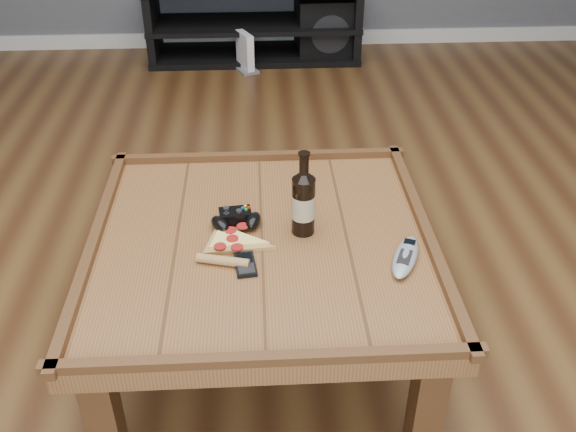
{
  "coord_description": "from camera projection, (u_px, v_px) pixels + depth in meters",
  "views": [
    {
      "loc": [
        -0.01,
        -1.52,
        1.55
      ],
      "look_at": [
        0.08,
        0.01,
        0.52
      ],
      "focal_mm": 40.0,
      "sensor_mm": 36.0,
      "label": 1
    }
  ],
  "objects": [
    {
      "name": "ground",
      "position": [
        265.0,
        349.0,
        2.13
      ],
      "size": [
        6.0,
        6.0,
        0.0
      ],
      "primitive_type": "plane",
      "color": "#3F2412",
      "rests_on": "ground"
    },
    {
      "name": "baseboard",
      "position": [
        255.0,
        39.0,
        4.58
      ],
      "size": [
        5.0,
        0.02,
        0.1
      ],
      "primitive_type": "cube",
      "color": "silver",
      "rests_on": "ground"
    },
    {
      "name": "coffee_table",
      "position": [
        262.0,
        255.0,
        1.91
      ],
      "size": [
        1.03,
        1.03,
        0.48
      ],
      "color": "brown",
      "rests_on": "ground"
    },
    {
      "name": "media_console",
      "position": [
        254.0,
        22.0,
        4.27
      ],
      "size": [
        1.4,
        0.45,
        0.5
      ],
      "color": "black",
      "rests_on": "ground"
    },
    {
      "name": "beer_bottle",
      "position": [
        303.0,
        201.0,
        1.85
      ],
      "size": [
        0.07,
        0.07,
        0.27
      ],
      "color": "black",
      "rests_on": "coffee_table"
    },
    {
      "name": "game_controller",
      "position": [
        236.0,
        219.0,
        1.93
      ],
      "size": [
        0.17,
        0.12,
        0.05
      ],
      "rotation": [
        0.0,
        0.0,
        0.13
      ],
      "color": "black",
      "rests_on": "coffee_table"
    },
    {
      "name": "pizza_slice",
      "position": [
        231.0,
        244.0,
        1.84
      ],
      "size": [
        0.22,
        0.3,
        0.03
      ],
      "rotation": [
        0.0,
        0.0,
        -0.25
      ],
      "color": "#AF864C",
      "rests_on": "coffee_table"
    },
    {
      "name": "smartphone",
      "position": [
        245.0,
        265.0,
        1.77
      ],
      "size": [
        0.07,
        0.11,
        0.01
      ],
      "rotation": [
        0.0,
        0.0,
        0.12
      ],
      "color": "black",
      "rests_on": "coffee_table"
    },
    {
      "name": "remote_control",
      "position": [
        405.0,
        257.0,
        1.78
      ],
      "size": [
        0.14,
        0.21,
        0.03
      ],
      "rotation": [
        0.0,
        0.0,
        -0.4
      ],
      "color": "gray",
      "rests_on": "coffee_table"
    },
    {
      "name": "subwoofer",
      "position": [
        326.0,
        25.0,
        4.36
      ],
      "size": [
        0.42,
        0.42,
        0.4
      ],
      "rotation": [
        0.0,
        0.0,
        0.04
      ],
      "color": "black",
      "rests_on": "ground"
    },
    {
      "name": "game_console",
      "position": [
        245.0,
        54.0,
        4.15
      ],
      "size": [
        0.18,
        0.22,
        0.25
      ],
      "rotation": [
        0.0,
        0.0,
        0.43
      ],
      "color": "slate",
      "rests_on": "ground"
    }
  ]
}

